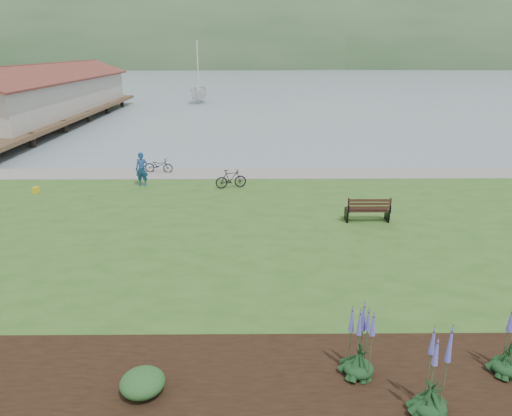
{
  "coord_description": "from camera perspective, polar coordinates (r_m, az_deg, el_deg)",
  "views": [
    {
      "loc": [
        -0.69,
        -16.64,
        6.72
      ],
      "look_at": [
        -0.55,
        -1.18,
        1.3
      ],
      "focal_mm": 32.0,
      "sensor_mm": 36.0,
      "label": 1
    }
  ],
  "objects": [
    {
      "name": "bicycle_a",
      "position": [
        25.07,
        -12.07,
        5.24
      ],
      "size": [
        0.69,
        1.57,
        0.8
      ],
      "primitive_type": "imported",
      "rotation": [
        0.0,
        0.0,
        1.47
      ],
      "color": "black",
      "rests_on": "lawn"
    },
    {
      "name": "sailboat",
      "position": [
        61.41,
        -7.1,
        12.91
      ],
      "size": [
        9.45,
        9.61,
        24.43
      ],
      "primitive_type": "imported",
      "rotation": [
        0.0,
        0.0,
        0.02
      ],
      "color": "silver",
      "rests_on": "ground"
    },
    {
      "name": "far_hillside",
      "position": [
        187.9,
        6.09,
        17.18
      ],
      "size": [
        580.0,
        80.0,
        38.0
      ],
      "primitive_type": null,
      "color": "#32552F",
      "rests_on": "ground"
    },
    {
      "name": "echium_4",
      "position": [
        9.64,
        12.96,
        -15.97
      ],
      "size": [
        0.62,
        0.62,
        1.87
      ],
      "color": "#123318",
      "rests_on": "garden_bed"
    },
    {
      "name": "bicycle_b",
      "position": [
        21.78,
        -3.16,
        3.66
      ],
      "size": [
        0.8,
        1.55,
        0.9
      ],
      "primitive_type": "imported",
      "rotation": [
        0.0,
        0.0,
        1.83
      ],
      "color": "black",
      "rests_on": "lawn"
    },
    {
      "name": "shoreline_path",
      "position": [
        24.38,
        1.13,
        4.34
      ],
      "size": [
        34.0,
        2.2,
        0.03
      ],
      "primitive_type": "cube",
      "color": "gray",
      "rests_on": "lawn"
    },
    {
      "name": "ground",
      "position": [
        17.96,
        1.73,
        -2.66
      ],
      "size": [
        600.0,
        600.0,
        0.0
      ],
      "primitive_type": "plane",
      "color": "gray",
      "rests_on": "ground"
    },
    {
      "name": "lawn",
      "position": [
        16.04,
        2.0,
        -4.67
      ],
      "size": [
        34.0,
        20.0,
        0.4
      ],
      "primitive_type": "cube",
      "color": "#305B20",
      "rests_on": "ground"
    },
    {
      "name": "person",
      "position": [
        22.65,
        -14.11,
        5.07
      ],
      "size": [
        0.74,
        0.54,
        1.93
      ],
      "primitive_type": "imported",
      "rotation": [
        0.0,
        0.0,
        -0.08
      ],
      "color": "navy",
      "rests_on": "lawn"
    },
    {
      "name": "park_bench",
      "position": [
        17.97,
        13.82,
        -0.14
      ],
      "size": [
        1.65,
        0.67,
        1.01
      ],
      "rotation": [
        0.0,
        0.0,
        -0.01
      ],
      "color": "black",
      "rests_on": "lawn"
    },
    {
      "name": "shrub_0",
      "position": [
        9.62,
        -14.0,
        -20.42
      ],
      "size": [
        0.87,
        0.87,
        0.44
      ],
      "primitive_type": "ellipsoid",
      "color": "#1E4C21",
      "rests_on": "garden_bed"
    },
    {
      "name": "echium_1",
      "position": [
        10.83,
        29.24,
        -14.85
      ],
      "size": [
        0.62,
        0.62,
        1.75
      ],
      "color": "#123318",
      "rests_on": "garden_bed"
    },
    {
      "name": "garden_bed",
      "position": [
        10.0,
        22.94,
        -21.54
      ],
      "size": [
        24.0,
        4.4,
        0.04
      ],
      "primitive_type": "cube",
      "color": "black",
      "rests_on": "lawn"
    },
    {
      "name": "pannier",
      "position": [
        23.37,
        -25.8,
        2.04
      ],
      "size": [
        0.27,
        0.32,
        0.29
      ],
      "primitive_type": "cube",
      "rotation": [
        0.0,
        0.0,
        -0.42
      ],
      "color": "gold",
      "rests_on": "lawn"
    },
    {
      "name": "echium_0",
      "position": [
        9.18,
        21.31,
        -19.42
      ],
      "size": [
        0.62,
        0.62,
        1.96
      ],
      "color": "#123318",
      "rests_on": "garden_bed"
    },
    {
      "name": "pier_pavilion",
      "position": [
        48.37,
        -24.69,
        12.79
      ],
      "size": [
        8.0,
        36.0,
        5.4
      ],
      "color": "#4C3826",
      "rests_on": "ground"
    }
  ]
}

